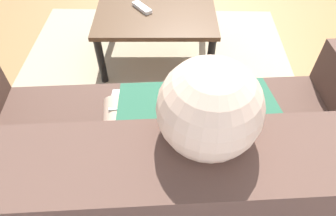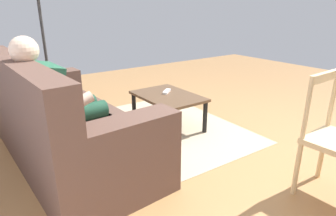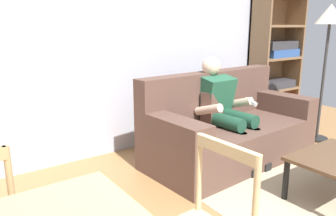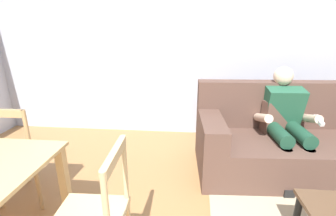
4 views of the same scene
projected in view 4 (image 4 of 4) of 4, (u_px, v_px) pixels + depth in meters
wall_back at (209, 45)px, 3.30m from camera, size 6.42×0.12×2.65m
couch at (288, 141)px, 2.62m from camera, size 2.05×1.01×0.96m
person_lounging at (285, 120)px, 2.56m from camera, size 0.61×0.87×1.14m
dining_chair_near_wall at (25, 154)px, 2.12m from camera, size 0.43×0.43×0.93m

